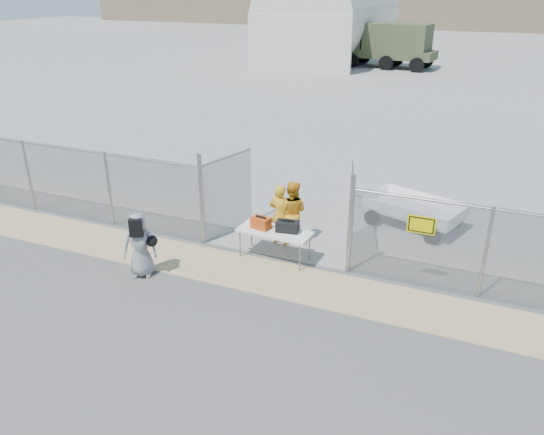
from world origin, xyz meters
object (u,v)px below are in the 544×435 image
at_px(folding_table, 275,245).
at_px(visitor, 140,245).
at_px(utility_trailer, 414,212).
at_px(security_worker_right, 292,213).
at_px(security_worker_left, 280,215).

bearing_deg(folding_table, visitor, -139.47).
bearing_deg(folding_table, utility_trailer, 52.75).
relative_size(folding_table, security_worker_right, 1.06).
height_order(security_worker_right, utility_trailer, security_worker_right).
xyz_separation_m(folding_table, visitor, (-2.62, -1.98, 0.41)).
relative_size(folding_table, utility_trailer, 0.54).
height_order(visitor, utility_trailer, visitor).
bearing_deg(security_worker_right, folding_table, 78.85).
relative_size(security_worker_left, visitor, 1.05).
height_order(folding_table, security_worker_right, security_worker_right).
bearing_deg(visitor, folding_table, 12.20).
xyz_separation_m(security_worker_left, utility_trailer, (3.14, 2.56, -0.43)).
bearing_deg(visitor, security_worker_right, 23.69).
bearing_deg(security_worker_right, security_worker_left, 29.83).
xyz_separation_m(folding_table, utility_trailer, (2.93, 3.41, 0.02)).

